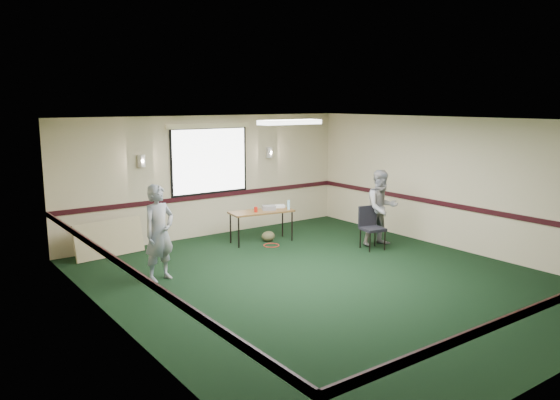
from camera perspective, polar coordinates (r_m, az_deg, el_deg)
ground at (r=9.41m, az=4.70°, el=-8.35°), size 8.00×8.00×0.00m
room_shell at (r=10.72m, az=-2.59°, el=2.63°), size 8.00×8.02×8.00m
folding_table at (r=11.72m, az=-1.95°, el=-1.38°), size 1.44×0.74×0.69m
projector at (r=11.80m, az=-1.18°, el=-0.82°), size 0.35×0.33×0.09m
game_console at (r=12.08m, az=-0.01°, el=-0.66°), size 0.26×0.24×0.05m
red_cup at (r=11.58m, az=-2.54°, el=-1.00°), size 0.07×0.07×0.11m
water_bottle at (r=11.84m, az=0.90°, el=-0.51°), size 0.06×0.06×0.20m
duffel_bag at (r=11.88m, az=-1.24°, el=-3.82°), size 0.38×0.33×0.22m
cable_coil at (r=11.55m, az=-0.91°, el=-4.75°), size 0.41×0.41×0.02m
folded_table at (r=11.20m, az=-17.40°, el=-3.87°), size 1.41×0.37×0.71m
conference_chair at (r=11.40m, az=9.44°, el=-2.49°), size 0.51×0.52×0.87m
person_left at (r=9.40m, az=-12.51°, el=-3.38°), size 0.69×0.54×1.64m
person_right at (r=11.63m, az=10.56°, el=-0.83°), size 0.89×0.75×1.60m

